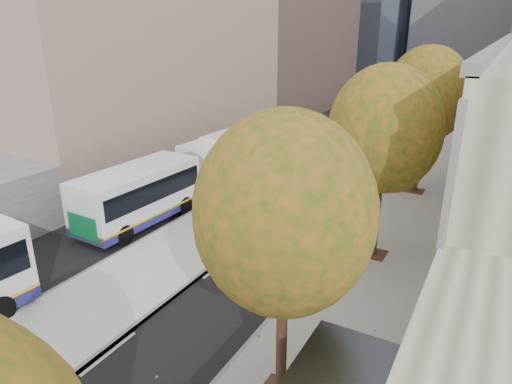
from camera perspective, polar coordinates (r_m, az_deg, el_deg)
The scene contains 7 objects.
bus_platform at distance 34.02m, azimuth 8.05°, elevation 4.27°, with size 4.25×150.00×0.15m, color #BCBCBC.
sidewalk at distance 32.21m, azimuth 21.41°, elevation 2.07°, with size 4.75×150.00×0.08m, color gray.
tree_c at distance 10.37m, azimuth 3.59°, elevation -2.80°, with size 4.20×4.20×7.28m.
tree_d at distance 18.51m, azimuth 15.82°, elevation 7.51°, with size 4.40×4.40×7.60m.
tree_e at distance 27.20m, azimuth 20.54°, elevation 11.33°, with size 4.60×4.60×7.92m.
bus_far at distance 26.53m, azimuth -6.63°, elevation 3.08°, with size 3.23×17.03×2.82m.
distant_car at distance 53.75m, azimuth 12.87°, elevation 10.40°, with size 1.41×3.51×1.19m, color silver.
Camera 1 is at (7.64, 4.35, 9.30)m, focal length 32.00 mm.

